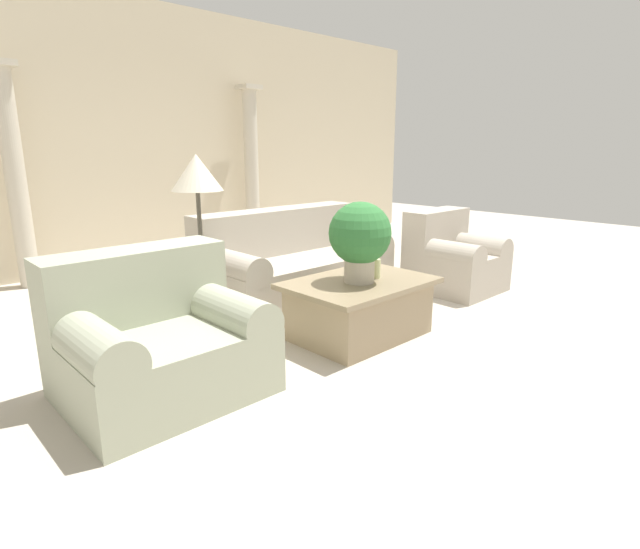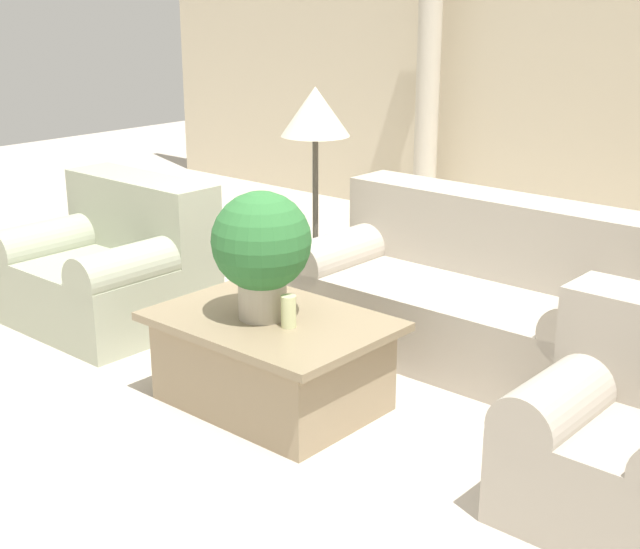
% 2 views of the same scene
% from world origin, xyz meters
% --- Properties ---
extents(ground_plane, '(16.00, 16.00, 0.00)m').
position_xyz_m(ground_plane, '(0.00, 0.00, 0.00)').
color(ground_plane, '#BCB2A3').
extents(wall_back, '(10.00, 0.06, 3.20)m').
position_xyz_m(wall_back, '(0.00, 3.42, 1.60)').
color(wall_back, beige).
rests_on(wall_back, ground_plane).
extents(sofa_long, '(1.90, 0.95, 0.86)m').
position_xyz_m(sofa_long, '(0.30, 0.93, 0.34)').
color(sofa_long, '#ADA393').
rests_on(sofa_long, ground_plane).
extents(loveseat, '(1.12, 0.95, 0.86)m').
position_xyz_m(loveseat, '(-1.64, -0.08, 0.35)').
color(loveseat, '#A2A78E').
rests_on(loveseat, ground_plane).
extents(coffee_table, '(1.13, 0.80, 0.46)m').
position_xyz_m(coffee_table, '(-0.06, -0.31, 0.23)').
color(coffee_table, '#998466').
rests_on(coffee_table, ground_plane).
extents(potted_plant, '(0.48, 0.48, 0.62)m').
position_xyz_m(potted_plant, '(-0.10, -0.33, 0.81)').
color(potted_plant, '#B2A893').
rests_on(potted_plant, coffee_table).
extents(pillar_candle, '(0.07, 0.07, 0.15)m').
position_xyz_m(pillar_candle, '(0.09, -0.35, 0.53)').
color(pillar_candle, beige).
rests_on(pillar_candle, coffee_table).
extents(floor_lamp, '(0.42, 0.42, 1.42)m').
position_xyz_m(floor_lamp, '(-0.78, 0.83, 1.21)').
color(floor_lamp, '#4C473D').
rests_on(floor_lamp, ground_plane).
extents(column_left, '(0.28, 0.28, 2.30)m').
position_xyz_m(column_left, '(-1.56, 3.13, 1.18)').
color(column_left, beige).
rests_on(column_left, ground_plane).
extents(armchair, '(0.82, 0.83, 0.82)m').
position_xyz_m(armchair, '(1.66, -0.06, 0.34)').
color(armchair, '#ADA393').
rests_on(armchair, ground_plane).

